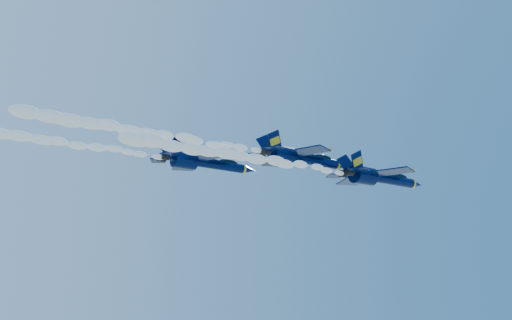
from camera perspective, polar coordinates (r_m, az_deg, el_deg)
jet_lead at (r=86.04m, az=13.93°, el=-1.96°), size 19.27×15.81×7.16m
smoke_trail_jet_lead at (r=68.96m, az=-1.04°, el=0.35°), size 36.59×1.99×1.79m
jet_second at (r=84.45m, az=5.12°, el=0.25°), size 19.27×15.80×7.16m
smoke_trail_jet_second at (r=71.17m, az=-11.70°, el=3.00°), size 36.59×1.99×1.79m
jet_third at (r=89.26m, az=-5.95°, el=-0.29°), size 19.50×16.00×7.25m
smoke_trail_jet_third at (r=80.59m, az=-22.87°, el=2.08°), size 36.59×2.02×1.82m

